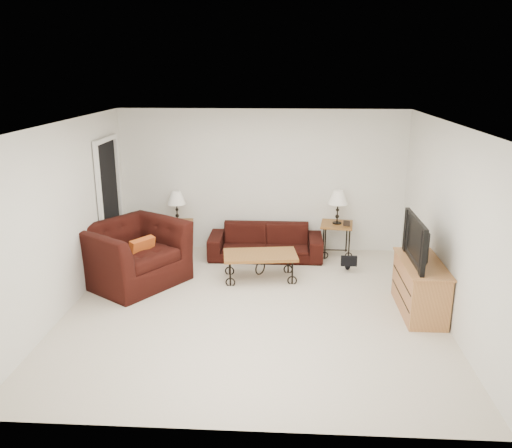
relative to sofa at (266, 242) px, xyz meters
The scene contains 20 objects.
ground 2.04m from the sofa, 92.46° to the right, with size 5.00×5.00×0.00m, color beige.
wall_back 1.08m from the sofa, 100.24° to the left, with size 5.00×0.02×2.50m, color silver.
wall_front 4.62m from the sofa, 91.10° to the right, with size 5.00×0.02×2.50m, color silver.
wall_left 3.42m from the sofa, 142.01° to the right, with size 0.02×5.00×2.50m, color silver.
wall_right 3.29m from the sofa, 39.93° to the right, with size 0.02×5.00×2.50m, color silver.
ceiling 3.00m from the sofa, 92.46° to the right, with size 5.00×5.00×0.00m, color white.
doorway 2.69m from the sofa, behind, with size 0.08×0.94×2.04m, color black.
sofa is the anchor object (origin of this frame).
side_table_left 1.57m from the sofa, behind, with size 0.51×0.51×0.56m, color brown.
side_table_right 1.24m from the sofa, ahead, with size 0.53×0.53×0.58m, color brown.
lamp_left 1.66m from the sofa, behind, with size 0.31×0.31×0.56m, color black, non-canonical shape.
lamp_right 1.37m from the sofa, ahead, with size 0.33×0.33×0.58m, color black, non-canonical shape.
photo_frame_left 1.74m from the sofa, behind, with size 0.11×0.01×0.09m, color black.
photo_frame_right 1.42m from the sofa, ahead, with size 0.12×0.02×0.10m, color black.
coffee_table 0.98m from the sofa, 92.49° to the right, with size 1.12×0.61×0.42m, color brown.
armchair 2.31m from the sofa, 148.41° to the right, with size 1.41×1.24×0.92m, color black.
throw_pillow 2.22m from the sofa, 145.26° to the right, with size 0.42×0.11×0.42m, color #BF3A18.
tv_stand 2.91m from the sofa, 42.59° to the right, with size 0.49×1.18×0.71m, color #C08847.
television 2.99m from the sofa, 42.86° to the right, with size 1.05×0.14×0.61m, color black.
backpack 1.45m from the sofa, 20.37° to the right, with size 0.39×0.30×0.50m, color black.
Camera 1 is at (0.42, -6.45, 3.15)m, focal length 36.40 mm.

